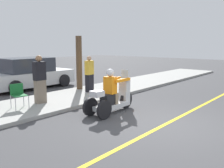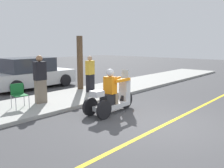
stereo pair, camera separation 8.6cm
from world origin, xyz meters
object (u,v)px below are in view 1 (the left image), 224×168
folding_chair_curbside (18,93)px  tree_trunk (79,63)px  motorcycle_trike (112,97)px  spectator_by_tree (89,75)px  spectator_with_child (40,80)px  parked_car_lot_far (29,74)px

folding_chair_curbside → tree_trunk: bearing=15.8°
motorcycle_trike → tree_trunk: size_ratio=0.84×
tree_trunk → spectator_by_tree: bearing=-102.6°
spectator_with_child → parked_car_lot_far: bearing=63.2°
spectator_by_tree → spectator_with_child: bearing=-176.9°
spectator_by_tree → folding_chair_curbside: size_ratio=1.97×
parked_car_lot_far → folding_chair_curbside: bearing=-126.5°
motorcycle_trike → spectator_by_tree: size_ratio=1.30×
spectator_by_tree → parked_car_lot_far: spectator_by_tree is taller
spectator_by_tree → tree_trunk: size_ratio=0.64×
folding_chair_curbside → tree_trunk: size_ratio=0.33×
spectator_with_child → parked_car_lot_far: size_ratio=0.41×
spectator_with_child → parked_car_lot_far: 4.10m
spectator_with_child → parked_car_lot_far: (1.84, 3.65, -0.23)m
spectator_with_child → spectator_by_tree: (2.68, 0.15, -0.06)m
spectator_by_tree → tree_trunk: tree_trunk is taller
spectator_with_child → parked_car_lot_far: spectator_with_child is taller
tree_trunk → folding_chair_curbside: bearing=-164.2°
motorcycle_trike → folding_chair_curbside: motorcycle_trike is taller
spectator_with_child → tree_trunk: 3.08m
spectator_by_tree → tree_trunk: bearing=77.4°
motorcycle_trike → parked_car_lot_far: 6.28m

